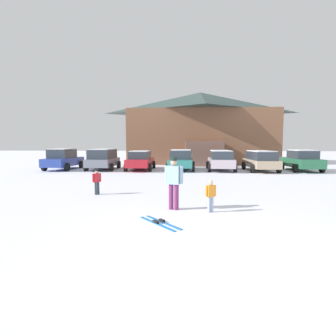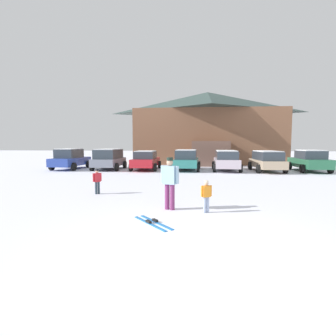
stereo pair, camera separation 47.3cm
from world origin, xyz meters
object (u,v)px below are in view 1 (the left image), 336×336
skier_child_in_red_jacket (97,180)px  parked_blue_hatchback (63,159)px  skier_adult_in_blue_parka (174,180)px  parked_grey_wagon (103,159)px  parked_teal_hatchback (181,160)px  ski_lodge (200,127)px  parked_green_coupe (301,160)px  parked_beige_suv (260,160)px  parked_silver_wagon (221,159)px  pair_of_skis (160,223)px  parked_red_sedan (141,160)px  skier_child_in_orange_jacket (211,194)px

skier_child_in_red_jacket → parked_blue_hatchback: bearing=122.4°
skier_adult_in_blue_parka → parked_blue_hatchback: bearing=128.1°
parked_grey_wagon → parked_teal_hatchback: bearing=1.8°
ski_lodge → parked_green_coupe: ski_lodge is taller
parked_beige_suv → skier_adult_in_blue_parka: (-6.01, -12.65, 0.08)m
parked_grey_wagon → parked_silver_wagon: size_ratio=0.90×
parked_silver_wagon → parked_green_coupe: bearing=1.2°
parked_blue_hatchback → ski_lodge: bearing=41.9°
ski_lodge → pair_of_skis: (-1.97, -24.60, -4.09)m
parked_red_sedan → skier_child_in_red_jacket: parked_red_sedan is taller
ski_lodge → parked_red_sedan: bearing=-117.0°
parked_green_coupe → parked_blue_hatchback: bearing=-178.6°
parked_green_coupe → parked_beige_suv: bearing=-171.5°
parked_green_coupe → parked_silver_wagon: bearing=-178.8°
ski_lodge → parked_red_sedan: ski_lodge is taller
parked_red_sedan → parked_silver_wagon: parked_silver_wagon is taller
parked_blue_hatchback → skier_child_in_orange_jacket: parked_blue_hatchback is taller
ski_lodge → parked_grey_wagon: bearing=-128.6°
parked_blue_hatchback → parked_beige_suv: (15.95, -0.02, 0.00)m
parked_teal_hatchback → pair_of_skis: (-0.10, -14.43, -0.82)m
parked_green_coupe → skier_adult_in_blue_parka: bearing=-125.2°
skier_child_in_orange_jacket → parked_silver_wagon: bearing=82.1°
pair_of_skis → parked_teal_hatchback: bearing=89.6°
parked_green_coupe → ski_lodge: bearing=127.3°
ski_lodge → pair_of_skis: size_ratio=12.27×
ski_lodge → parked_red_sedan: (-5.19, -10.17, -3.31)m
parked_blue_hatchback → parked_red_sedan: (6.44, 0.26, -0.06)m
parked_teal_hatchback → skier_child_in_red_jacket: (-3.15, -10.67, -0.24)m
parked_blue_hatchback → parked_beige_suv: 15.95m
parked_red_sedan → parked_teal_hatchback: parked_teal_hatchback is taller
parked_grey_wagon → parked_green_coupe: parked_grey_wagon is taller
pair_of_skis → parked_silver_wagon: bearing=77.3°
skier_child_in_orange_jacket → parked_grey_wagon: bearing=120.8°
parked_blue_hatchback → parked_green_coupe: (19.21, 0.47, -0.02)m
parked_green_coupe → parked_red_sedan: bearing=-179.1°
parked_beige_suv → parked_green_coupe: bearing=8.5°
parked_grey_wagon → skier_child_in_orange_jacket: parked_grey_wagon is taller
parked_blue_hatchback → skier_adult_in_blue_parka: bearing=-51.9°
parked_red_sedan → pair_of_skis: parked_red_sedan is taller
pair_of_skis → parked_red_sedan: bearing=102.6°
parked_teal_hatchback → skier_adult_in_blue_parka: size_ratio=2.62×
parked_green_coupe → parked_teal_hatchback: bearing=-178.7°
parked_teal_hatchback → ski_lodge: bearing=79.6°
parked_grey_wagon → parked_silver_wagon: (9.55, 0.27, -0.04)m
ski_lodge → skier_child_in_orange_jacket: 23.62m
parked_blue_hatchback → parked_silver_wagon: (12.92, 0.33, 0.01)m
ski_lodge → skier_child_in_orange_jacket: (-0.54, -23.34, -3.55)m
skier_child_in_red_jacket → skier_adult_in_blue_parka: (3.33, -2.25, 0.35)m
parked_red_sedan → skier_child_in_orange_jacket: parked_red_sedan is taller
ski_lodge → parked_beige_suv: (4.32, -10.45, -3.24)m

